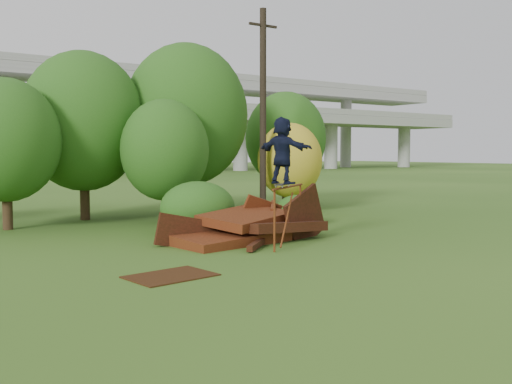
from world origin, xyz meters
TOP-DOWN VIEW (x-y plane):
  - ground at (0.00, 0.00)m, footprint 240.00×240.00m
  - scrap_pile at (-0.40, 2.97)m, footprint 5.93×3.52m
  - grind_rail at (0.12, 1.65)m, footprint 2.40×1.74m
  - skateboard at (-0.35, 1.31)m, footprint 0.82×0.68m
  - skater at (-0.35, 1.31)m, footprint 1.03×1.86m
  - flat_plate at (-4.69, -0.32)m, footprint 1.99×1.54m
  - tree_0 at (-6.09, 9.97)m, footprint 3.82×3.82m
  - tree_1 at (-2.86, 11.38)m, footprint 4.92×4.92m
  - tree_2 at (-0.64, 8.48)m, footprint 3.41×3.41m
  - tree_3 at (1.55, 10.88)m, footprint 5.43×5.43m
  - tree_4 at (5.82, 8.95)m, footprint 2.97×2.97m
  - tree_5 at (7.86, 11.95)m, footprint 4.20×4.20m
  - shrub_left at (-0.97, 5.27)m, footprint 2.58×2.38m
  - shrub_right at (3.10, 4.99)m, footprint 1.64×1.51m
  - utility_pole at (3.92, 8.38)m, footprint 1.40×0.28m

SIDE VIEW (x-z plane):
  - ground at x=0.00m, z-range 0.00..0.00m
  - flat_plate at x=-4.69m, z-range 0.00..0.03m
  - scrap_pile at x=-0.40m, z-range -0.69..1.50m
  - shrub_right at x=3.10m, z-range 0.00..1.16m
  - shrub_left at x=-0.97m, z-range 0.00..1.79m
  - grind_rail at x=0.12m, z-range 0.41..2.18m
  - skateboard at x=-0.35m, z-range 1.80..1.88m
  - tree_4 at x=5.82m, z-range 0.34..4.44m
  - skater at x=-0.35m, z-range 1.86..3.77m
  - tree_2 at x=-0.64m, z-range 0.43..5.25m
  - tree_0 at x=-6.09m, z-range 0.49..5.88m
  - tree_5 at x=7.86m, z-range 0.53..6.42m
  - tree_1 at x=-2.86m, z-range 0.59..7.43m
  - tree_3 at x=1.55m, z-range 0.64..8.17m
  - utility_pole at x=3.92m, z-range 0.07..8.91m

